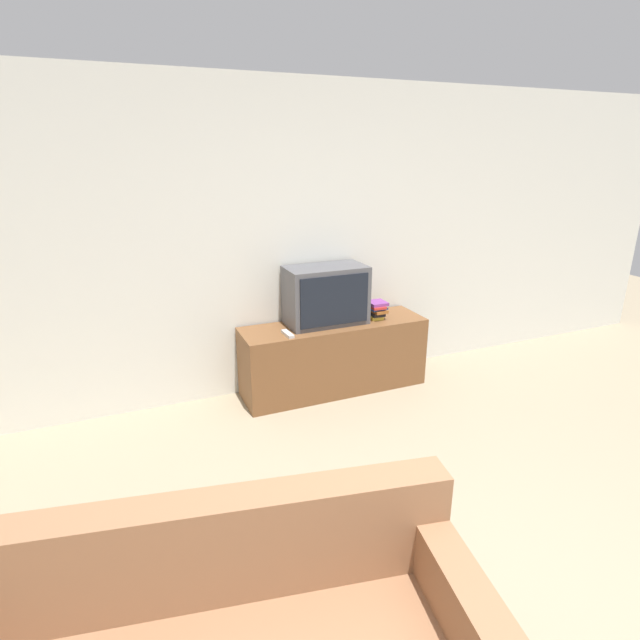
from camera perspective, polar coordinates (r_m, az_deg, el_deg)
name	(u,v)px	position (r m, az deg, el deg)	size (l,w,h in m)	color
wall_back	(270,244)	(4.24, -5.72, 8.67)	(9.00, 0.06, 2.60)	silver
tv_stand	(334,357)	(4.43, 1.60, -4.19)	(1.63, 0.46, 0.62)	brown
television	(326,295)	(4.26, 0.68, 2.85)	(0.68, 0.37, 0.50)	#4C4C51
book_stack	(376,309)	(4.46, 6.40, 1.23)	(0.17, 0.21, 0.15)	gold
remote_on_stand	(288,334)	(4.05, -3.71, -1.59)	(0.06, 0.17, 0.02)	#B7B7B7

